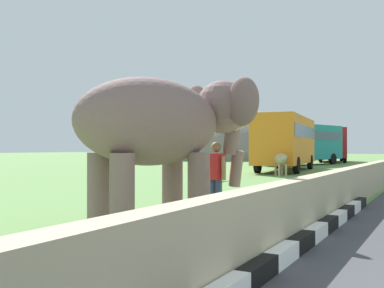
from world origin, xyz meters
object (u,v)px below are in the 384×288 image
at_px(elephant, 165,125).
at_px(cow_near, 281,160).
at_px(cow_mid, 204,162).
at_px(person_handler, 216,175).
at_px(bus_orange, 286,139).
at_px(bus_teal, 303,141).
at_px(bus_red, 332,142).

height_order(elephant, cow_near, elephant).
bearing_deg(cow_mid, elephant, -156.35).
bearing_deg(person_handler, cow_mid, 28.69).
relative_size(person_handler, bus_orange, 0.17).
relative_size(elephant, bus_orange, 0.41).
bearing_deg(bus_orange, cow_mid, 176.37).
bearing_deg(elephant, bus_orange, 11.05).
relative_size(person_handler, cow_near, 0.90).
distance_m(elephant, person_handler, 1.87).
distance_m(bus_teal, cow_near, 15.60).
bearing_deg(bus_orange, bus_teal, 9.23).
xyz_separation_m(bus_red, cow_near, (-25.34, -2.61, -1.21)).
distance_m(bus_orange, cow_near, 5.29).
height_order(bus_teal, cow_mid, bus_teal).
bearing_deg(bus_red, bus_teal, 178.16).
xyz_separation_m(person_handler, bus_red, (40.23, 5.91, 1.15)).
distance_m(person_handler, cow_mid, 10.87).
relative_size(elephant, cow_mid, 2.10).
xyz_separation_m(elephant, person_handler, (1.50, -0.39, -1.05)).
distance_m(elephant, bus_orange, 21.79).
xyz_separation_m(bus_teal, cow_mid, (-20.64, -1.02, -1.21)).
bearing_deg(cow_near, cow_mid, 160.34).
bearing_deg(bus_red, bus_orange, -176.21).
bearing_deg(bus_teal, cow_near, -169.15).
xyz_separation_m(elephant, bus_orange, (21.38, 4.17, 0.11)).
relative_size(person_handler, bus_red, 0.18).
xyz_separation_m(elephant, cow_near, (16.39, 2.92, -1.10)).
height_order(person_handler, bus_teal, bus_teal).
bearing_deg(elephant, bus_red, 7.54).
xyz_separation_m(bus_orange, bus_red, (20.35, 1.35, -0.00)).
bearing_deg(bus_orange, bus_red, 3.79).
height_order(bus_orange, cow_near, bus_orange).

